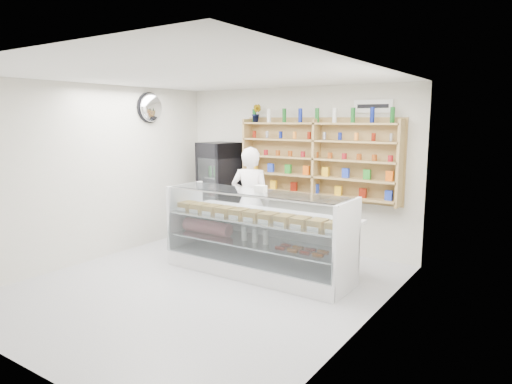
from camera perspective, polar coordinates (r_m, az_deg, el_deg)
The scene contains 8 objects.
room at distance 6.05m, azimuth -6.83°, elevation 0.93°, with size 5.00×5.00×5.00m.
display_counter at distance 6.73m, azimuth 0.18°, elevation -7.38°, with size 2.83×0.85×1.23m.
shop_worker at distance 7.53m, azimuth -0.69°, elevation -1.21°, with size 0.66×0.43×1.81m, color white.
drinks_cooler at distance 8.63m, azimuth -4.55°, elevation 0.16°, with size 0.77×0.75×1.82m.
wall_shelving at distance 7.70m, azimuth 7.53°, elevation 4.13°, with size 2.84×0.28×1.33m.
potted_plant at distance 8.28m, azimuth 0.06°, elevation 9.81°, with size 0.17×0.14×0.32m, color #1E6626.
security_mirror at distance 8.36m, azimuth -12.96°, elevation 10.24°, with size 0.15×0.50×0.50m, color silver.
wall_sign at distance 7.44m, azimuth 14.44°, elevation 10.35°, with size 0.62×0.03×0.20m, color white.
Camera 1 is at (3.92, -4.52, 2.26)m, focal length 32.00 mm.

